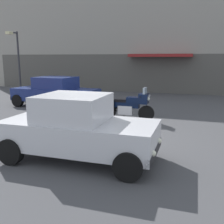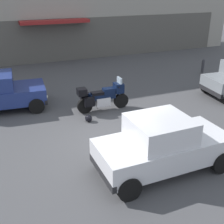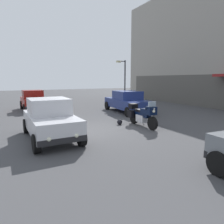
# 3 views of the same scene
# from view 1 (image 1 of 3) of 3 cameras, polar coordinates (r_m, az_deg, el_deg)

# --- Properties ---
(ground_plane) EXTENTS (80.00, 80.00, 0.00)m
(ground_plane) POSITION_cam_1_polar(r_m,az_deg,el_deg) (8.76, -5.25, -5.13)
(ground_plane) COLOR #424244
(building_facade_rear) EXTENTS (29.63, 3.40, 11.17)m
(building_facade_rear) POSITION_cam_1_polar(r_m,az_deg,el_deg) (21.07, 9.78, 19.67)
(building_facade_rear) COLOR gray
(building_facade_rear) RESTS_ON ground
(motorcycle) EXTENTS (2.26, 0.76, 1.36)m
(motorcycle) POSITION_cam_1_polar(r_m,az_deg,el_deg) (10.86, 3.03, 1.53)
(motorcycle) COLOR black
(motorcycle) RESTS_ON ground
(helmet) EXTENTS (0.28, 0.28, 0.28)m
(helmet) POSITION_cam_1_polar(r_m,az_deg,el_deg) (10.47, -2.88, -1.53)
(helmet) COLOR black
(helmet) RESTS_ON ground
(car_sedan_far) EXTENTS (4.67, 2.21, 1.56)m
(car_sedan_far) POSITION_cam_1_polar(r_m,az_deg,el_deg) (14.15, -12.08, 4.30)
(car_sedan_far) COLOR navy
(car_sedan_far) RESTS_ON ground
(car_wagon_end) EXTENTS (3.90, 1.84, 1.64)m
(car_wagon_end) POSITION_cam_1_polar(r_m,az_deg,el_deg) (6.57, -7.38, -3.53)
(car_wagon_end) COLOR silver
(car_wagon_end) RESTS_ON ground
(streetlamp_curbside) EXTENTS (0.28, 0.94, 4.13)m
(streetlamp_curbside) POSITION_cam_1_polar(r_m,az_deg,el_deg) (17.82, -19.86, 11.06)
(streetlamp_curbside) COLOR #2D2D33
(streetlamp_curbside) RESTS_ON ground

